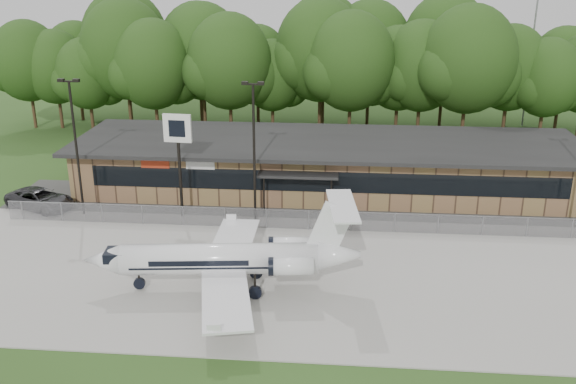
# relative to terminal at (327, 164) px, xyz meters

# --- Properties ---
(ground) EXTENTS (160.00, 160.00, 0.00)m
(ground) POSITION_rel_terminal_xyz_m (0.00, -23.94, -2.18)
(ground) COLOR #294518
(ground) RESTS_ON ground
(apron) EXTENTS (64.00, 18.00, 0.08)m
(apron) POSITION_rel_terminal_xyz_m (0.00, -15.94, -2.14)
(apron) COLOR #9E9B93
(apron) RESTS_ON ground
(parking_lot) EXTENTS (50.00, 9.00, 0.06)m
(parking_lot) POSITION_rel_terminal_xyz_m (0.00, -4.44, -2.15)
(parking_lot) COLOR #383835
(parking_lot) RESTS_ON ground
(terminal) EXTENTS (41.00, 11.65, 4.30)m
(terminal) POSITION_rel_terminal_xyz_m (0.00, 0.00, 0.00)
(terminal) COLOR brown
(terminal) RESTS_ON ground
(fence) EXTENTS (46.00, 0.04, 1.52)m
(fence) POSITION_rel_terminal_xyz_m (0.00, -8.94, -1.40)
(fence) COLOR gray
(fence) RESTS_ON ground
(treeline) EXTENTS (72.00, 12.00, 15.00)m
(treeline) POSITION_rel_terminal_xyz_m (0.00, 18.06, 5.32)
(treeline) COLOR #1C3E13
(treeline) RESTS_ON ground
(radio_mast) EXTENTS (0.20, 0.20, 25.00)m
(radio_mast) POSITION_rel_terminal_xyz_m (22.00, 24.06, 10.32)
(radio_mast) COLOR gray
(radio_mast) RESTS_ON ground
(light_pole_left) EXTENTS (1.55, 0.30, 10.23)m
(light_pole_left) POSITION_rel_terminal_xyz_m (-18.00, -7.44, 3.80)
(light_pole_left) COLOR black
(light_pole_left) RESTS_ON ground
(light_pole_mid) EXTENTS (1.55, 0.30, 10.23)m
(light_pole_mid) POSITION_rel_terminal_xyz_m (-5.00, -7.44, 3.80)
(light_pole_mid) COLOR black
(light_pole_mid) RESTS_ON ground
(business_jet) EXTENTS (15.96, 14.26, 5.37)m
(business_jet) POSITION_rel_terminal_xyz_m (-4.99, -18.03, -0.26)
(business_jet) COLOR white
(business_jet) RESTS_ON ground
(suv) EXTENTS (6.09, 4.37, 1.54)m
(suv) POSITION_rel_terminal_xyz_m (-21.79, -6.43, -1.41)
(suv) COLOR #333336
(suv) RESTS_ON ground
(pole_sign) EXTENTS (2.05, 0.39, 7.79)m
(pole_sign) POSITION_rel_terminal_xyz_m (-10.53, -7.14, 3.78)
(pole_sign) COLOR black
(pole_sign) RESTS_ON ground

